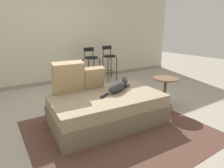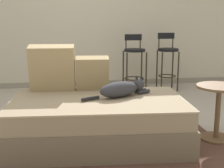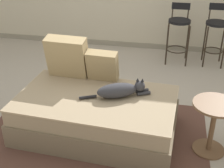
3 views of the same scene
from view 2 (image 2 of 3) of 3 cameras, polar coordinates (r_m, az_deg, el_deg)
ground_plane at (r=3.46m, az=-3.21°, el=-8.12°), size 16.00×16.00×0.00m
wall_back_panel at (r=5.49m, az=-5.55°, el=13.14°), size 8.00×0.10×2.60m
wall_baseboard_trim at (r=5.56m, az=-5.26°, el=0.11°), size 8.00×0.02×0.09m
area_rug at (r=2.82m, az=-1.89°, el=-12.94°), size 2.36×2.08×0.01m
couch at (r=3.01m, az=-2.57°, el=-6.74°), size 1.72×1.08×0.44m
throw_pillow_corner at (r=3.30m, az=-10.88°, el=2.93°), size 0.48×0.27×0.48m
throw_pillow_middle at (r=3.29m, az=-3.62°, el=2.03°), size 0.35×0.22×0.36m
cat at (r=3.03m, az=1.78°, el=-0.90°), size 0.71×0.35×0.19m
bar_stool_near_window at (r=5.11m, az=4.12°, el=4.65°), size 0.34×0.34×0.92m
bar_stool_by_doorway at (r=5.26m, az=10.12°, el=4.96°), size 0.34×0.34×0.94m
side_table at (r=3.23m, az=18.85°, el=-3.58°), size 0.44×0.44×0.55m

